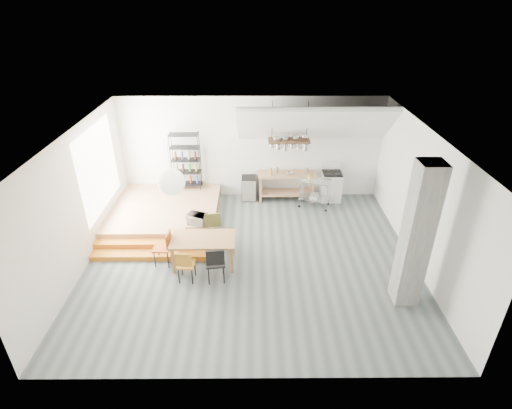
{
  "coord_description": "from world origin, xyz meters",
  "views": [
    {
      "loc": [
        0.07,
        -8.13,
        5.93
      ],
      "look_at": [
        0.13,
        0.8,
        1.09
      ],
      "focal_mm": 28.0,
      "sensor_mm": 36.0,
      "label": 1
    }
  ],
  "objects_px": {
    "rolling_cart": "(315,190)",
    "stove": "(331,186)",
    "dining_table": "(203,241)",
    "mini_fridge": "(249,188)"
  },
  "relations": [
    {
      "from": "rolling_cart",
      "to": "mini_fridge",
      "type": "xyz_separation_m",
      "value": [
        -2.01,
        0.5,
        -0.19
      ]
    },
    {
      "from": "stove",
      "to": "mini_fridge",
      "type": "bearing_deg",
      "value": 179.03
    },
    {
      "from": "dining_table",
      "to": "rolling_cart",
      "type": "distance_m",
      "value": 4.22
    },
    {
      "from": "rolling_cart",
      "to": "mini_fridge",
      "type": "bearing_deg",
      "value": -175.23
    },
    {
      "from": "stove",
      "to": "rolling_cart",
      "type": "relative_size",
      "value": 1.18
    },
    {
      "from": "rolling_cart",
      "to": "mini_fridge",
      "type": "height_order",
      "value": "rolling_cart"
    },
    {
      "from": "rolling_cart",
      "to": "stove",
      "type": "bearing_deg",
      "value": 57.26
    },
    {
      "from": "stove",
      "to": "rolling_cart",
      "type": "height_order",
      "value": "stove"
    },
    {
      "from": "dining_table",
      "to": "rolling_cart",
      "type": "bearing_deg",
      "value": 43.33
    },
    {
      "from": "stove",
      "to": "dining_table",
      "type": "relative_size",
      "value": 0.77
    }
  ]
}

